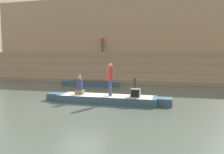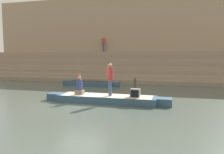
# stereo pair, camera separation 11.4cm
# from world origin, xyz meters

# --- Properties ---
(ground_plane) EXTENTS (120.00, 120.00, 0.00)m
(ground_plane) POSITION_xyz_m (0.00, 0.00, 0.00)
(ground_plane) COLOR #47544C
(ghat_steps) EXTENTS (36.00, 5.60, 3.02)m
(ghat_steps) POSITION_xyz_m (0.00, 12.05, 1.07)
(ghat_steps) COLOR gray
(ghat_steps) RESTS_ON ground
(back_wall) EXTENTS (34.20, 1.28, 9.47)m
(back_wall) POSITION_xyz_m (0.00, 14.63, 4.71)
(back_wall) COLOR tan
(back_wall) RESTS_ON ground
(rowboat_main) EXTENTS (6.94, 1.45, 0.40)m
(rowboat_main) POSITION_xyz_m (1.30, 0.41, 0.21)
(rowboat_main) COLOR #33516B
(rowboat_main) RESTS_ON ground
(person_standing) EXTENTS (0.33, 0.33, 1.76)m
(person_standing) POSITION_xyz_m (1.53, 0.34, 1.42)
(person_standing) COLOR #3D4C75
(person_standing) RESTS_ON rowboat_main
(person_rowing) EXTENTS (0.46, 0.36, 1.10)m
(person_rowing) POSITION_xyz_m (-0.25, 0.33, 0.85)
(person_rowing) COLOR #756656
(person_rowing) RESTS_ON rowboat_main
(tv_set) EXTENTS (0.49, 0.47, 0.44)m
(tv_set) POSITION_xyz_m (2.90, 0.34, 0.62)
(tv_set) COLOR slate
(tv_set) RESTS_ON rowboat_main
(moored_boat_shore) EXTENTS (5.02, 1.19, 0.37)m
(moored_boat_shore) POSITION_xyz_m (-1.91, 6.60, 0.20)
(moored_boat_shore) COLOR #33516B
(moored_boat_shore) RESTS_ON ground
(mooring_post) EXTENTS (0.16, 0.16, 1.09)m
(mooring_post) POSITION_xyz_m (2.41, 3.40, 0.54)
(mooring_post) COLOR #473828
(mooring_post) RESTS_ON ground
(person_on_steps) EXTENTS (0.32, 0.32, 1.76)m
(person_on_steps) POSITION_xyz_m (-2.93, 13.68, 4.04)
(person_on_steps) COLOR #3D4C75
(person_on_steps) RESTS_ON ghat_steps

